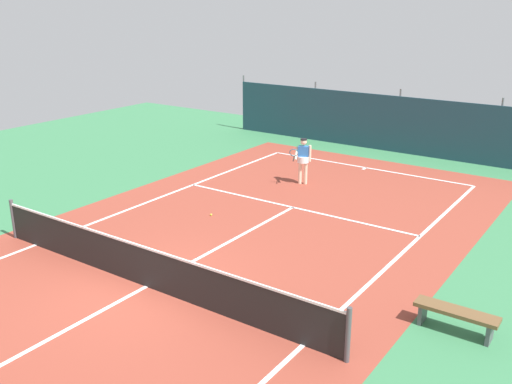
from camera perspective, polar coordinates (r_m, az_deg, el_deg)
ground_plane at (r=13.42m, az=-10.82°, el=-9.25°), size 36.00×36.00×0.00m
court_surface at (r=13.41m, az=-10.82°, el=-9.24°), size 11.02×26.60×0.01m
tennis_net at (r=13.19m, az=-10.96°, el=-7.29°), size 10.12×0.10×1.10m
back_fence at (r=25.74m, az=14.24°, el=5.55°), size 16.30×0.98×2.70m
tennis_player at (r=20.14m, az=4.71°, el=3.43°), size 0.57×0.83×1.64m
tennis_ball_near_player at (r=17.37m, az=-4.50°, el=-2.27°), size 0.07×0.07×0.07m
parked_car at (r=26.37m, az=22.83°, el=5.36°), size 2.23×4.31×1.68m
courtside_bench at (r=12.02m, az=19.31°, el=-11.49°), size 1.60×0.40×0.49m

